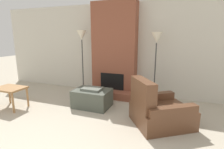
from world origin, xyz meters
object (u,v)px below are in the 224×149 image
object	(u,v)px
ottoman	(92,98)
armchair	(157,112)
floor_lamp_left	(82,40)
side_table	(10,90)
floor_lamp_right	(157,43)

from	to	relation	value
ottoman	armchair	xyz separation A→B (m)	(1.57, -0.36, 0.04)
ottoman	floor_lamp_left	size ratio (longest dim) A/B	0.46
ottoman	side_table	world-z (taller)	side_table
armchair	floor_lamp_left	distance (m)	3.00
ottoman	floor_lamp_left	world-z (taller)	floor_lamp_left
armchair	side_table	xyz separation A→B (m)	(-3.35, -0.38, 0.17)
armchair	floor_lamp_right	size ratio (longest dim) A/B	0.75
floor_lamp_left	floor_lamp_right	world-z (taller)	floor_lamp_left
ottoman	side_table	size ratio (longest dim) A/B	1.26
side_table	floor_lamp_left	xyz separation A→B (m)	(0.99, 1.69, 1.15)
armchair	floor_lamp_left	size ratio (longest dim) A/B	0.72
ottoman	side_table	bearing A→B (deg)	-157.41
ottoman	armchair	distance (m)	1.61
armchair	side_table	bearing A→B (deg)	62.20
floor_lamp_right	floor_lamp_left	bearing A→B (deg)	180.00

